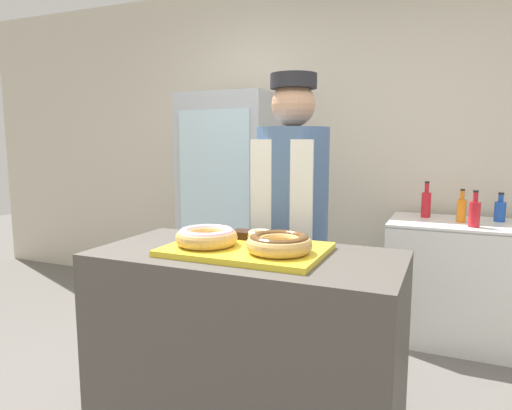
{
  "coord_description": "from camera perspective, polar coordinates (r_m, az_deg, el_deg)",
  "views": [
    {
      "loc": [
        0.74,
        -1.63,
        1.39
      ],
      "look_at": [
        0.0,
        0.1,
        1.12
      ],
      "focal_mm": 32.0,
      "sensor_mm": 36.0,
      "label": 1
    }
  ],
  "objects": [
    {
      "name": "brownie_back_right",
      "position": [
        1.94,
        2.83,
        -4.06
      ],
      "size": [
        0.09,
        0.09,
        0.03
      ],
      "color": "black",
      "rests_on": "serving_tray"
    },
    {
      "name": "wall_back",
      "position": [
        3.83,
        12.16,
        7.24
      ],
      "size": [
        8.0,
        0.06,
        2.7
      ],
      "color": "beige",
      "rests_on": "ground_plane"
    },
    {
      "name": "display_counter",
      "position": [
        2.01,
        -1.19,
        -19.1
      ],
      "size": [
        1.24,
        0.6,
        0.94
      ],
      "color": "#4C4742",
      "rests_on": "ground_plane"
    },
    {
      "name": "bottle_red_b",
      "position": [
        3.23,
        25.64,
        -0.89
      ],
      "size": [
        0.07,
        0.07,
        0.24
      ],
      "color": "red",
      "rests_on": "chest_freezer"
    },
    {
      "name": "bottle_orange",
      "position": [
        3.39,
        24.3,
        -0.5
      ],
      "size": [
        0.06,
        0.06,
        0.23
      ],
      "color": "orange",
      "rests_on": "chest_freezer"
    },
    {
      "name": "chest_freezer",
      "position": [
        3.5,
        25.05,
        -8.74
      ],
      "size": [
        1.07,
        0.62,
        0.84
      ],
      "color": "white",
      "rests_on": "ground_plane"
    },
    {
      "name": "serving_tray",
      "position": [
        1.84,
        -1.23,
        -5.58
      ],
      "size": [
        0.63,
        0.43,
        0.02
      ],
      "color": "yellow",
      "rests_on": "display_counter"
    },
    {
      "name": "bottle_blue",
      "position": [
        3.53,
        28.2,
        -0.6
      ],
      "size": [
        0.07,
        0.07,
        0.2
      ],
      "color": "#1E4CB2",
      "rests_on": "chest_freezer"
    },
    {
      "name": "beverage_fridge",
      "position": [
        3.77,
        -2.78,
        0.26
      ],
      "size": [
        0.72,
        0.69,
        1.76
      ],
      "color": "#ADB2B7",
      "rests_on": "ground_plane"
    },
    {
      "name": "donut_mini_center",
      "position": [
        1.97,
        0.53,
        -3.72
      ],
      "size": [
        0.12,
        0.12,
        0.04
      ],
      "color": "tan",
      "rests_on": "serving_tray"
    },
    {
      "name": "brownie_back_left",
      "position": [
        2.0,
        -1.69,
        -3.67
      ],
      "size": [
        0.09,
        0.09,
        0.03
      ],
      "color": "black",
      "rests_on": "serving_tray"
    },
    {
      "name": "bottle_red",
      "position": [
        3.51,
        20.49,
        0.19
      ],
      "size": [
        0.07,
        0.07,
        0.26
      ],
      "color": "red",
      "rests_on": "chest_freezer"
    },
    {
      "name": "donut_light_glaze",
      "position": [
        1.86,
        -6.2,
        -3.87
      ],
      "size": [
        0.25,
        0.25,
        0.07
      ],
      "color": "tan",
      "rests_on": "serving_tray"
    },
    {
      "name": "donut_chocolate_glaze",
      "position": [
        1.73,
        2.91,
        -4.73
      ],
      "size": [
        0.25,
        0.25,
        0.07
      ],
      "color": "tan",
      "rests_on": "serving_tray"
    },
    {
      "name": "baker_person",
      "position": [
        2.42,
        4.46,
        -3.36
      ],
      "size": [
        0.38,
        0.38,
        1.73
      ],
      "color": "#4C4C51",
      "rests_on": "ground_plane"
    }
  ]
}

